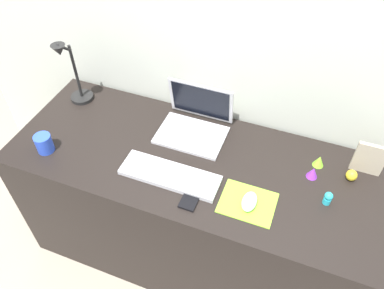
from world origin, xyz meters
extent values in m
plane|color=gray|center=(0.00, 0.00, 0.00)|extent=(6.00, 6.00, 0.00)
cube|color=beige|center=(0.00, 0.35, 0.75)|extent=(2.87, 0.05, 1.50)
cube|color=black|center=(0.00, 0.00, 0.37)|extent=(1.67, 0.62, 0.74)
cube|color=silver|center=(-0.09, 0.13, 0.75)|extent=(0.30, 0.21, 0.01)
cube|color=silver|center=(-0.09, 0.25, 0.85)|extent=(0.30, 0.04, 0.20)
cube|color=black|center=(-0.09, 0.24, 0.85)|extent=(0.27, 0.03, 0.17)
cube|color=silver|center=(-0.08, -0.12, 0.75)|extent=(0.41, 0.13, 0.02)
cube|color=#8CDB33|center=(0.25, -0.13, 0.74)|extent=(0.21, 0.17, 0.00)
ellipsoid|color=silver|center=(0.25, -0.14, 0.76)|extent=(0.06, 0.10, 0.03)
cube|color=black|center=(0.03, -0.19, 0.74)|extent=(0.06, 0.13, 0.01)
cylinder|color=black|center=(-0.69, 0.19, 0.75)|extent=(0.11, 0.11, 0.02)
cylinder|color=black|center=(-0.69, 0.19, 0.90)|extent=(0.01, 0.01, 0.28)
cylinder|color=black|center=(-0.69, 0.15, 1.05)|extent=(0.01, 0.08, 0.08)
cone|color=black|center=(-0.69, 0.12, 1.06)|extent=(0.06, 0.06, 0.05)
cube|color=#B2A58C|center=(0.65, 0.19, 0.81)|extent=(0.12, 0.02, 0.15)
cylinder|color=blue|center=(-0.65, -0.18, 0.78)|extent=(0.07, 0.07, 0.08)
cylinder|color=#28B7CC|center=(0.53, -0.02, 0.75)|extent=(0.03, 0.03, 0.03)
sphere|color=#28B7CC|center=(0.53, -0.02, 0.78)|extent=(0.03, 0.03, 0.03)
cone|color=purple|center=(0.45, 0.09, 0.77)|extent=(0.05, 0.05, 0.05)
ellipsoid|color=yellow|center=(0.60, 0.13, 0.76)|extent=(0.04, 0.04, 0.05)
cone|color=#8CDB33|center=(0.47, 0.16, 0.77)|extent=(0.05, 0.05, 0.05)
camera|label=1|loc=(0.36, -1.01, 1.95)|focal=35.67mm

